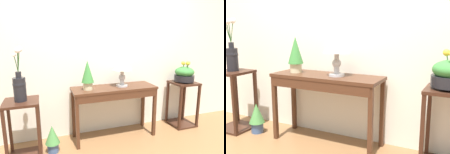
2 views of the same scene
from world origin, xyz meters
TOP-DOWN VIEW (x-y plane):
  - back_wall_with_art at (0.00, 1.31)m, footprint 9.00×0.10m
  - console_table at (0.04, 0.98)m, footprint 1.22×0.43m
  - table_lamp at (0.16, 1.01)m, footprint 0.29×0.29m
  - potted_plant_on_console at (-0.36, 0.99)m, footprint 0.17×0.17m
  - pedestal_stand_left at (-1.20, 0.85)m, footprint 0.40×0.40m
  - flower_vase_tall_left at (-1.20, 0.84)m, footprint 0.15×0.17m
  - pedestal_stand_right at (1.27, 1.01)m, footprint 0.40×0.40m
  - planter_bowl_wide_right at (1.27, 1.01)m, footprint 0.32×0.32m
  - potted_plant_floor at (-0.87, 0.87)m, footprint 0.19×0.19m

SIDE VIEW (x-z plane):
  - potted_plant_floor at x=-0.87m, z-range 0.02..0.39m
  - pedestal_stand_left at x=-1.20m, z-range 0.00..0.75m
  - pedestal_stand_right at x=1.27m, z-range 0.00..0.75m
  - console_table at x=0.04m, z-range 0.28..1.05m
  - planter_bowl_wide_right at x=1.27m, z-range 0.71..1.06m
  - flower_vase_tall_left at x=-1.20m, z-range 0.63..1.27m
  - potted_plant_on_console at x=-0.36m, z-range 0.79..1.20m
  - table_lamp at x=0.16m, z-range 0.87..1.35m
  - back_wall_with_art at x=0.00m, z-range 0.00..2.80m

